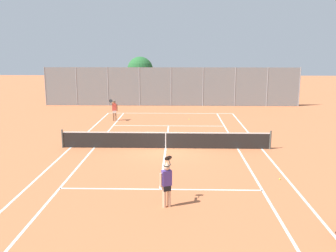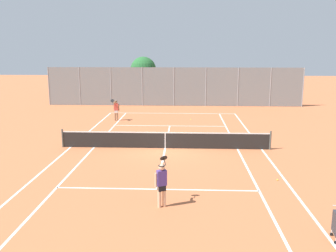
{
  "view_description": "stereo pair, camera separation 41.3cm",
  "coord_description": "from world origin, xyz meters",
  "px_view_note": "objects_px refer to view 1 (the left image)",
  "views": [
    {
      "loc": [
        0.71,
        -20.74,
        5.6
      ],
      "look_at": [
        0.09,
        1.5,
        1.0
      ],
      "focal_mm": 40.0,
      "sensor_mm": 36.0,
      "label": 1
    },
    {
      "loc": [
        1.12,
        -20.73,
        5.6
      ],
      "look_at": [
        0.09,
        1.5,
        1.0
      ],
      "focal_mm": 40.0,
      "sensor_mm": 36.0,
      "label": 2
    }
  ],
  "objects_px": {
    "player_near_side": "(167,182)",
    "tree_behind_left": "(141,71)",
    "loose_tennis_ball_0": "(280,179)",
    "tennis_net": "(166,140)",
    "loose_tennis_ball_1": "(189,119)",
    "player_far_left": "(114,109)"
  },
  "relations": [
    {
      "from": "tennis_net",
      "to": "player_far_left",
      "type": "bearing_deg",
      "value": 117.59
    },
    {
      "from": "player_far_left",
      "to": "loose_tennis_ball_1",
      "type": "relative_size",
      "value": 26.88
    },
    {
      "from": "tennis_net",
      "to": "loose_tennis_ball_0",
      "type": "distance_m",
      "value": 7.28
    },
    {
      "from": "tennis_net",
      "to": "player_near_side",
      "type": "relative_size",
      "value": 6.76
    },
    {
      "from": "loose_tennis_ball_1",
      "to": "loose_tennis_ball_0",
      "type": "bearing_deg",
      "value": -75.71
    },
    {
      "from": "loose_tennis_ball_0",
      "to": "loose_tennis_ball_1",
      "type": "bearing_deg",
      "value": 104.29
    },
    {
      "from": "player_near_side",
      "to": "tree_behind_left",
      "type": "height_order",
      "value": "tree_behind_left"
    },
    {
      "from": "tree_behind_left",
      "to": "player_near_side",
      "type": "bearing_deg",
      "value": -82.43
    },
    {
      "from": "player_far_left",
      "to": "loose_tennis_ball_0",
      "type": "distance_m",
      "value": 16.49
    },
    {
      "from": "tennis_net",
      "to": "tree_behind_left",
      "type": "distance_m",
      "value": 19.67
    },
    {
      "from": "tennis_net",
      "to": "loose_tennis_ball_1",
      "type": "xyz_separation_m",
      "value": [
        1.59,
        8.93,
        -0.48
      ]
    },
    {
      "from": "player_near_side",
      "to": "tree_behind_left",
      "type": "distance_m",
      "value": 27.62
    },
    {
      "from": "tennis_net",
      "to": "loose_tennis_ball_1",
      "type": "distance_m",
      "value": 9.08
    },
    {
      "from": "player_far_left",
      "to": "loose_tennis_ball_1",
      "type": "xyz_separation_m",
      "value": [
        5.94,
        0.61,
        -0.89
      ]
    },
    {
      "from": "player_near_side",
      "to": "loose_tennis_ball_0",
      "type": "distance_m",
      "value": 5.76
    },
    {
      "from": "player_far_left",
      "to": "tennis_net",
      "type": "bearing_deg",
      "value": -62.41
    },
    {
      "from": "tennis_net",
      "to": "player_near_side",
      "type": "bearing_deg",
      "value": -87.81
    },
    {
      "from": "player_far_left",
      "to": "loose_tennis_ball_0",
      "type": "bearing_deg",
      "value": -54.7
    },
    {
      "from": "player_far_left",
      "to": "loose_tennis_ball_0",
      "type": "relative_size",
      "value": 26.88
    },
    {
      "from": "player_far_left",
      "to": "loose_tennis_ball_1",
      "type": "distance_m",
      "value": 6.04
    },
    {
      "from": "player_near_side",
      "to": "loose_tennis_ball_0",
      "type": "height_order",
      "value": "player_near_side"
    },
    {
      "from": "loose_tennis_ball_0",
      "to": "tree_behind_left",
      "type": "xyz_separation_m",
      "value": [
        -8.48,
        24.3,
        3.31
      ]
    }
  ]
}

